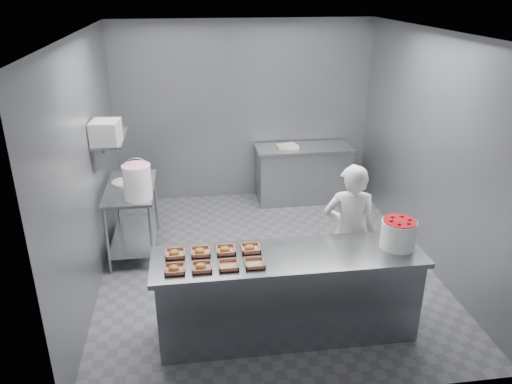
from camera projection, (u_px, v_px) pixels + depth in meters
floor at (266, 263)px, 6.31m from camera, size 4.50×4.50×0.00m
ceiling at (268, 32)px, 5.22m from camera, size 4.50×4.50×0.00m
wall_back at (244, 112)px, 7.81m from camera, size 4.00×0.04×2.80m
wall_left at (88, 167)px, 5.51m from camera, size 0.04×4.50×2.80m
wall_right at (430, 151)px, 6.02m from camera, size 0.04×4.50×2.80m
service_counter at (288, 294)px, 4.90m from camera, size 2.60×0.70×0.90m
prep_table at (132, 209)px, 6.41m from camera, size 0.60×1.20×0.90m
back_counter at (303, 174)px, 7.98m from camera, size 1.50×0.60×0.90m
wall_shelf at (110, 138)px, 6.02m from camera, size 0.35×0.90×0.03m
tray_0 at (174, 269)px, 4.45m from camera, size 0.19×0.18×0.06m
tray_1 at (201, 267)px, 4.48m from camera, size 0.19×0.18×0.06m
tray_2 at (228, 265)px, 4.52m from camera, size 0.19×0.18×0.04m
tray_3 at (255, 263)px, 4.55m from camera, size 0.19×0.18×0.04m
tray_4 at (175, 253)px, 4.71m from camera, size 0.19×0.18×0.06m
tray_5 at (200, 252)px, 4.74m from camera, size 0.19×0.18×0.06m
tray_6 at (225, 250)px, 4.77m from camera, size 0.19×0.18×0.06m
tray_7 at (250, 248)px, 4.80m from camera, size 0.19×0.18×0.06m
worker at (349, 232)px, 5.42m from camera, size 0.63×0.47×1.56m
strawberry_tub at (399, 233)px, 4.82m from camera, size 0.34×0.34×0.28m
glaze_bucket at (137, 181)px, 5.88m from camera, size 0.35×0.33×0.51m
bucket_lid at (124, 182)px, 6.40m from camera, size 0.42×0.42×0.02m
rag at (139, 176)px, 6.63m from camera, size 0.16×0.15×0.02m
appliance at (106, 132)px, 5.71m from camera, size 0.34×0.38×0.26m
paper_stack at (287, 146)px, 7.76m from camera, size 0.33×0.26×0.05m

